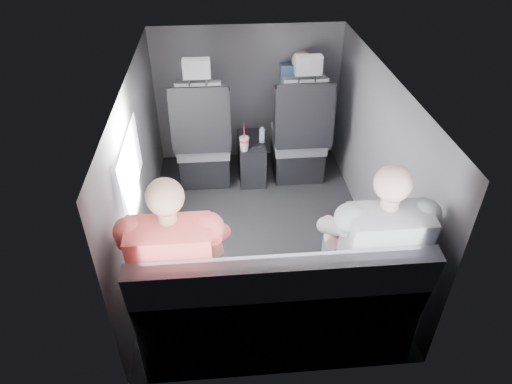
{
  "coord_description": "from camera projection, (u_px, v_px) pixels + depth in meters",
  "views": [
    {
      "loc": [
        -0.28,
        -2.88,
        2.49
      ],
      "look_at": [
        -0.04,
        -0.05,
        0.46
      ],
      "focal_mm": 32.0,
      "sensor_mm": 36.0,
      "label": 1
    }
  ],
  "objects": [
    {
      "name": "passenger_rear_right",
      "position": [
        371.0,
        250.0,
        2.68
      ],
      "size": [
        0.55,
        0.66,
        1.3
      ],
      "color": "navy",
      "rests_on": "rear_bench"
    },
    {
      "name": "ceiling",
      "position": [
        261.0,
        78.0,
        3.02
      ],
      "size": [
        2.6,
        2.6,
        0.0
      ],
      "primitive_type": "plane",
      "rotation": [
        3.14,
        0.0,
        0.0
      ],
      "color": "#B2B2AD",
      "rests_on": "panel_back"
    },
    {
      "name": "center_console",
      "position": [
        251.0,
        158.0,
        4.4
      ],
      "size": [
        0.24,
        0.48,
        0.41
      ],
      "color": "black",
      "rests_on": "floor"
    },
    {
      "name": "panel_front",
      "position": [
        248.0,
        95.0,
        4.47
      ],
      "size": [
        1.8,
        0.02,
        1.35
      ],
      "primitive_type": "cube",
      "color": "#56565B",
      "rests_on": "floor"
    },
    {
      "name": "passenger_rear_left",
      "position": [
        177.0,
        262.0,
        2.6
      ],
      "size": [
        0.54,
        0.65,
        1.29
      ],
      "color": "#2F2E33",
      "rests_on": "rear_bench"
    },
    {
      "name": "front_seat_left",
      "position": [
        203.0,
        144.0,
        4.22
      ],
      "size": [
        0.52,
        0.58,
        1.26
      ],
      "color": "black",
      "rests_on": "floor"
    },
    {
      "name": "floor",
      "position": [
        260.0,
        233.0,
        3.8
      ],
      "size": [
        2.6,
        2.6,
        0.0
      ],
      "primitive_type": "plane",
      "color": "black",
      "rests_on": "ground"
    },
    {
      "name": "soda_cup",
      "position": [
        244.0,
        143.0,
        4.1
      ],
      "size": [
        0.09,
        0.09,
        0.28
      ],
      "color": "white",
      "rests_on": "center_console"
    },
    {
      "name": "water_bottle",
      "position": [
        262.0,
        135.0,
        4.21
      ],
      "size": [
        0.05,
        0.05,
        0.15
      ],
      "color": "#98B6CE",
      "rests_on": "center_console"
    },
    {
      "name": "laptop_white",
      "position": [
        179.0,
        239.0,
        2.79
      ],
      "size": [
        0.39,
        0.41,
        0.25
      ],
      "color": "white",
      "rests_on": "passenger_rear_left"
    },
    {
      "name": "seatbelt",
      "position": [
        305.0,
        109.0,
        3.92
      ],
      "size": [
        0.35,
        0.11,
        0.59
      ],
      "primitive_type": "cube",
      "rotation": [
        -0.14,
        0.49,
        0.0
      ],
      "color": "black",
      "rests_on": "front_seat_right"
    },
    {
      "name": "rear_bench",
      "position": [
        276.0,
        309.0,
        2.76
      ],
      "size": [
        1.6,
        0.57,
        0.92
      ],
      "color": "#595A5E",
      "rests_on": "floor"
    },
    {
      "name": "panel_back",
      "position": [
        284.0,
        298.0,
        2.36
      ],
      "size": [
        1.8,
        0.02,
        1.35
      ],
      "primitive_type": "cube",
      "color": "#56565B",
      "rests_on": "floor"
    },
    {
      "name": "panel_left",
      "position": [
        139.0,
        170.0,
        3.35
      ],
      "size": [
        0.02,
        2.6,
        1.35
      ],
      "primitive_type": "cube",
      "color": "#56565B",
      "rests_on": "floor"
    },
    {
      "name": "front_seat_right",
      "position": [
        299.0,
        140.0,
        4.29
      ],
      "size": [
        0.52,
        0.58,
        1.26
      ],
      "color": "black",
      "rests_on": "floor"
    },
    {
      "name": "passenger_front_right",
      "position": [
        300.0,
        95.0,
        4.3
      ],
      "size": [
        0.37,
        0.37,
        0.73
      ],
      "color": "navy",
      "rests_on": "front_seat_right"
    },
    {
      "name": "laptop_black",
      "position": [
        358.0,
        234.0,
        2.83
      ],
      "size": [
        0.39,
        0.36,
        0.26
      ],
      "color": "black",
      "rests_on": "passenger_rear_right"
    },
    {
      "name": "panel_right",
      "position": [
        378.0,
        159.0,
        3.48
      ],
      "size": [
        0.02,
        2.6,
        1.35
      ],
      "primitive_type": "cube",
      "color": "#56565B",
      "rests_on": "floor"
    },
    {
      "name": "side_window",
      "position": [
        131.0,
        166.0,
        2.98
      ],
      "size": [
        0.02,
        0.75,
        0.42
      ],
      "primitive_type": "cube",
      "color": "white",
      "rests_on": "panel_left"
    }
  ]
}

